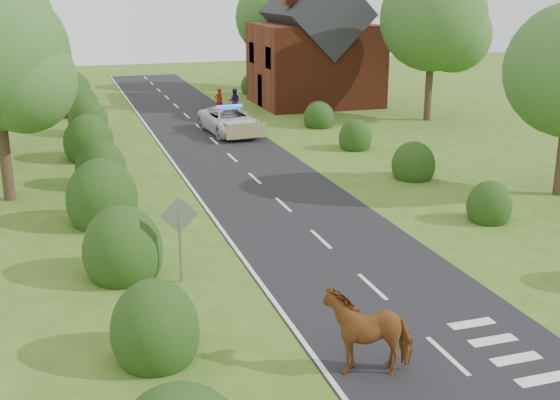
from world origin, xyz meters
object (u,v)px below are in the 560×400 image
object	(u,v)px
road_sign	(179,227)
cow	(368,334)
pedestrian_purple	(234,101)
police_van	(230,121)
pedestrian_red	(219,101)

from	to	relation	value
road_sign	cow	distance (m)	6.63
road_sign	cow	size ratio (longest dim) A/B	1.15
road_sign	pedestrian_purple	bearing A→B (deg)	72.54
cow	police_van	world-z (taller)	police_van
road_sign	pedestrian_purple	world-z (taller)	road_sign
police_van	pedestrian_purple	bearing A→B (deg)	68.49
cow	pedestrian_red	world-z (taller)	pedestrian_red
road_sign	police_van	bearing A→B (deg)	72.24
road_sign	pedestrian_red	world-z (taller)	road_sign
police_van	pedestrian_purple	size ratio (longest dim) A/B	3.45
pedestrian_red	cow	bearing A→B (deg)	64.12
cow	pedestrian_red	size ratio (longest dim) A/B	1.38
pedestrian_red	pedestrian_purple	distance (m)	1.08
road_sign	cow	xyz separation A→B (m)	(3.08, -5.80, -0.87)
pedestrian_purple	pedestrian_red	bearing A→B (deg)	-18.73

